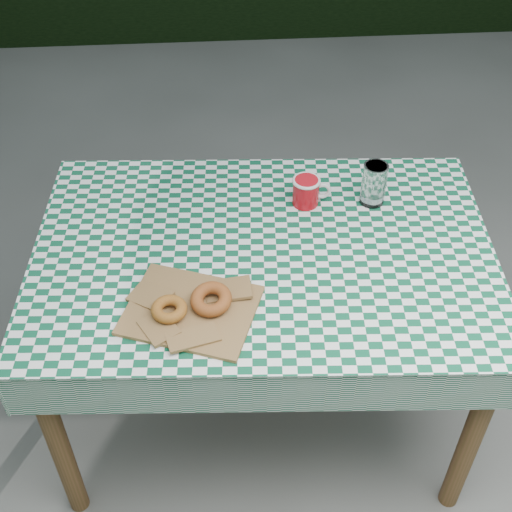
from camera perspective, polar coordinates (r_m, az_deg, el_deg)
The scene contains 8 objects.
ground at distance 2.56m, azimuth 3.08°, elevation -11.66°, with size 60.00×60.00×0.00m, color #4F4F4A.
table at distance 2.25m, azimuth 0.56°, elevation -6.64°, with size 1.30×0.87×0.75m, color brown.
tablecloth at distance 1.98m, azimuth 0.63°, elevation 0.42°, with size 1.32×0.89×0.01m, color #0C4D30.
paper_bag at distance 1.81m, azimuth -5.41°, elevation -4.41°, with size 0.33×0.26×0.02m, color #966741.
bagel_front at distance 1.78m, azimuth -7.19°, elevation -4.39°, with size 0.09×0.09×0.03m, color #9F7021.
bagel_back at distance 1.79m, azimuth -3.74°, elevation -3.58°, with size 0.11×0.11×0.03m, color #934D1E.
coffee_mug at distance 2.11m, azimuth 4.14°, elevation 5.34°, with size 0.16×0.16×0.09m, color #AA0B13, non-canonical shape.
drinking_glass at distance 2.13m, azimuth 9.71°, elevation 5.90°, with size 0.08×0.08×0.14m, color white.
Camera 1 is at (-0.24, -1.45, 2.10)m, focal length 48.40 mm.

